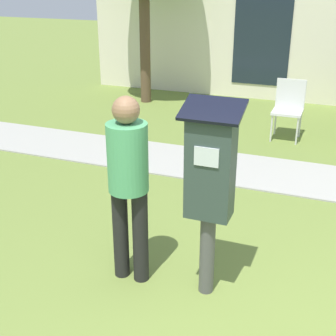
% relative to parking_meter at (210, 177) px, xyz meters
% --- Properties ---
extents(sidewalk, '(12.00, 1.10, 0.02)m').
position_rel_parking_meter_xyz_m(sidewalk, '(0.60, 2.56, -1.01)').
color(sidewalk, '#A3A099').
rests_on(sidewalk, ground).
extents(parking_meter, '(0.44, 0.31, 1.59)m').
position_rel_parking_meter_xyz_m(parking_meter, '(0.00, 0.00, 0.00)').
color(parking_meter, '#4C4C4C').
rests_on(parking_meter, ground).
extents(person_standing, '(0.32, 0.32, 1.58)m').
position_rel_parking_meter_xyz_m(person_standing, '(-0.65, -0.04, -0.09)').
color(person_standing, black).
rests_on(person_standing, ground).
extents(outdoor_chair_left, '(0.44, 0.44, 0.90)m').
position_rel_parking_meter_xyz_m(outdoor_chair_left, '(0.07, 4.10, -0.49)').
color(outdoor_chair_left, silver).
rests_on(outdoor_chair_left, ground).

